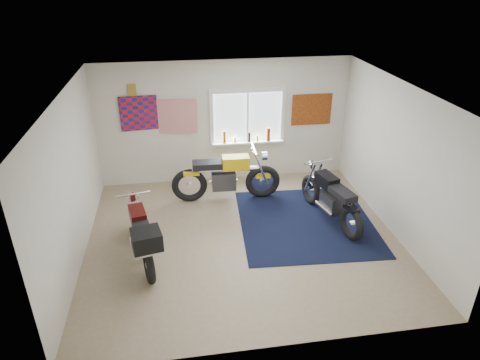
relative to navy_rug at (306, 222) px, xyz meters
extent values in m
plane|color=#9E896B|center=(-1.28, -0.34, -0.01)|extent=(5.50, 5.50, 0.00)
plane|color=white|center=(-1.28, -0.34, 2.69)|extent=(5.50, 5.50, 0.00)
plane|color=silver|center=(-1.28, 2.16, 1.34)|extent=(5.50, 0.00, 5.50)
plane|color=silver|center=(-1.28, -2.84, 1.34)|extent=(5.50, 0.00, 5.50)
plane|color=silver|center=(-4.03, -0.34, 1.34)|extent=(0.00, 5.00, 5.00)
plane|color=silver|center=(1.47, -0.34, 1.34)|extent=(0.00, 5.00, 5.00)
cube|color=black|center=(0.00, 0.00, 0.00)|extent=(2.65, 2.75, 0.01)
cube|color=white|center=(-0.78, 2.14, 1.44)|extent=(1.50, 0.02, 1.10)
cube|color=white|center=(-0.78, 2.13, 2.03)|extent=(1.66, 0.06, 0.08)
cube|color=white|center=(-0.78, 2.13, 0.85)|extent=(1.66, 0.06, 0.08)
cube|color=white|center=(-1.57, 2.13, 1.44)|extent=(0.08, 0.06, 1.10)
cube|color=white|center=(0.01, 2.13, 1.44)|extent=(0.08, 0.06, 1.10)
cube|color=white|center=(-0.78, 2.13, 1.44)|extent=(0.04, 0.06, 1.10)
cube|color=white|center=(-0.78, 2.07, 0.87)|extent=(1.60, 0.16, 0.04)
cylinder|color=#855A13|center=(-1.31, 2.06, 1.03)|extent=(0.07, 0.07, 0.28)
cylinder|color=silver|center=(-1.07, 2.06, 0.95)|extent=(0.06, 0.06, 0.12)
cylinder|color=black|center=(-0.75, 2.06, 1.00)|extent=(0.06, 0.06, 0.22)
cylinder|color=#BCC417|center=(-0.57, 2.06, 0.96)|extent=(0.05, 0.05, 0.14)
cylinder|color=#6E330E|center=(-0.32, 2.06, 1.04)|extent=(0.09, 0.09, 0.30)
plane|color=red|center=(-2.98, 2.14, 1.64)|extent=(1.00, 0.07, 1.00)
plane|color=red|center=(-2.33, 2.12, 1.54)|extent=(0.90, 0.09, 0.90)
cube|color=olive|center=(-3.18, 2.14, 2.14)|extent=(0.18, 0.02, 0.24)
cube|color=#A54C14|center=(0.67, 2.14, 1.54)|extent=(0.90, 0.03, 0.70)
torus|color=black|center=(-0.62, 1.13, 0.35)|extent=(0.74, 0.17, 0.73)
torus|color=black|center=(-2.15, 1.18, 0.35)|extent=(0.74, 0.17, 0.73)
cylinder|color=white|center=(-0.62, 1.13, 0.35)|extent=(0.12, 0.11, 0.12)
cylinder|color=white|center=(-2.15, 1.18, 0.35)|extent=(0.12, 0.11, 0.12)
cylinder|color=white|center=(-1.39, 1.16, 0.67)|extent=(1.38, 0.15, 0.10)
cube|color=#323134|center=(-1.44, 1.16, 0.43)|extent=(0.50, 0.32, 0.37)
cylinder|color=white|center=(-1.44, 1.33, 0.32)|extent=(0.60, 0.10, 0.08)
cube|color=yellow|center=(-1.19, 1.15, 0.82)|extent=(0.56, 0.30, 0.26)
cube|color=black|center=(-1.77, 1.17, 0.80)|extent=(0.61, 0.33, 0.13)
cube|color=yellow|center=(-2.10, 1.18, 0.65)|extent=(0.33, 0.19, 0.09)
cube|color=yellow|center=(-0.62, 1.13, 0.49)|extent=(0.31, 0.16, 0.05)
cylinder|color=white|center=(-0.82, 1.14, 1.11)|extent=(0.06, 0.68, 0.04)
cylinder|color=white|center=(-0.60, 1.13, 0.93)|extent=(0.12, 0.18, 0.17)
torus|color=black|center=(0.30, 0.72, 0.30)|extent=(0.27, 0.64, 0.63)
torus|color=black|center=(0.63, -0.64, 0.30)|extent=(0.27, 0.64, 0.63)
cylinder|color=white|center=(0.30, 0.72, 0.30)|extent=(0.12, 0.13, 0.11)
cylinder|color=white|center=(0.63, -0.64, 0.30)|extent=(0.12, 0.13, 0.11)
cylinder|color=white|center=(0.47, 0.04, 0.61)|extent=(0.38, 1.24, 0.09)
cube|color=#323134|center=(0.48, -0.01, 0.39)|extent=(0.38, 0.50, 0.34)
cylinder|color=white|center=(0.32, -0.05, 0.29)|extent=(0.20, 0.55, 0.07)
cube|color=black|center=(0.42, 0.21, 0.75)|extent=(0.37, 0.54, 0.24)
cube|color=black|center=(0.55, -0.30, 0.73)|extent=(0.40, 0.60, 0.12)
cube|color=black|center=(0.62, -0.59, 0.59)|extent=(0.22, 0.33, 0.08)
cube|color=black|center=(0.30, 0.72, 0.42)|extent=(0.20, 0.30, 0.05)
cylinder|color=white|center=(0.35, 0.54, 1.01)|extent=(0.61, 0.18, 0.04)
cylinder|color=white|center=(0.30, 0.74, 0.85)|extent=(0.18, 0.13, 0.16)
torus|color=black|center=(-3.17, 0.02, 0.29)|extent=(0.25, 0.62, 0.61)
torus|color=black|center=(-2.90, -1.27, 0.29)|extent=(0.25, 0.62, 0.61)
cylinder|color=white|center=(-3.17, 0.02, 0.29)|extent=(0.11, 0.12, 0.10)
cylinder|color=white|center=(-2.90, -1.27, 0.29)|extent=(0.11, 0.12, 0.10)
cylinder|color=white|center=(-3.03, -0.63, 0.58)|extent=(0.33, 1.17, 0.08)
cube|color=#323134|center=(-3.02, -0.67, 0.37)|extent=(0.35, 0.47, 0.32)
cylinder|color=white|center=(-3.17, -0.70, 0.28)|extent=(0.17, 0.52, 0.07)
cube|color=#390A09|center=(-3.07, -0.46, 0.71)|extent=(0.34, 0.51, 0.23)
cube|color=black|center=(-2.96, -0.95, 0.69)|extent=(0.36, 0.56, 0.11)
cube|color=#390A09|center=(-2.91, -1.22, 0.56)|extent=(0.21, 0.31, 0.08)
cube|color=#390A09|center=(-3.17, 0.02, 0.41)|extent=(0.18, 0.28, 0.05)
cylinder|color=white|center=(-3.14, -0.15, 0.95)|extent=(0.58, 0.15, 0.03)
cylinder|color=white|center=(-3.17, 0.03, 0.80)|extent=(0.17, 0.12, 0.15)
cube|color=black|center=(-2.88, -1.36, 0.82)|extent=(0.50, 0.47, 0.28)
camera|label=1|loc=(-2.32, -6.70, 4.41)|focal=32.00mm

